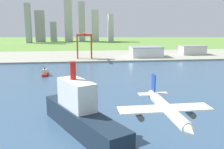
% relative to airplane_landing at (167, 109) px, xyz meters
% --- Properties ---
extents(ground_plane, '(2400.00, 2400.00, 0.00)m').
position_rel_airplane_landing_xyz_m(ground_plane, '(9.33, 181.16, -30.48)').
color(ground_plane, '#608D3C').
extents(water_bay, '(840.00, 360.00, 0.15)m').
position_rel_airplane_landing_xyz_m(water_bay, '(9.33, 121.16, -30.41)').
color(water_bay, '#385675').
rests_on(water_bay, ground).
extents(industrial_pier, '(840.00, 140.00, 2.50)m').
position_rel_airplane_landing_xyz_m(industrial_pier, '(9.33, 371.16, -29.23)').
color(industrial_pier, '#9B9D8B').
rests_on(industrial_pier, ground).
extents(airplane_landing, '(36.29, 42.50, 13.73)m').
position_rel_airplane_landing_xyz_m(airplane_landing, '(0.00, 0.00, 0.00)').
color(airplane_landing, white).
extents(cargo_ship, '(48.31, 76.53, 39.90)m').
position_rel_airplane_landing_xyz_m(cargo_ship, '(-32.80, 51.44, -19.62)').
color(cargo_ship, '#192838').
rests_on(cargo_ship, water_bay).
extents(tugboat_small, '(6.23, 21.71, 9.79)m').
position_rel_airplane_landing_xyz_m(tugboat_small, '(-75.12, 214.24, -27.66)').
color(tugboat_small, '#B22D1E').
rests_on(tugboat_small, water_bay).
extents(port_crane_red, '(25.00, 40.08, 42.07)m').
position_rel_airplane_landing_xyz_m(port_crane_red, '(-27.89, 331.83, 2.14)').
color(port_crane_red, red).
rests_on(port_crane_red, industrial_pier).
extents(warehouse_main, '(53.03, 36.83, 17.30)m').
position_rel_airplane_landing_xyz_m(warehouse_main, '(76.62, 341.47, -19.31)').
color(warehouse_main, white).
rests_on(warehouse_main, industrial_pier).
extents(warehouse_annex, '(44.34, 27.30, 16.17)m').
position_rel_airplane_landing_xyz_m(warehouse_annex, '(168.08, 361.31, -19.87)').
color(warehouse_annex, silver).
rests_on(warehouse_annex, industrial_pier).
extents(distant_skyline, '(254.36, 65.94, 152.02)m').
position_rel_airplane_landing_xyz_m(distant_skyline, '(-61.99, 715.22, 25.17)').
color(distant_skyline, '#979BA3').
rests_on(distant_skyline, ground).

